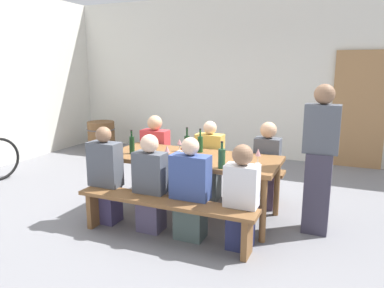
{
  "coord_description": "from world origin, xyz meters",
  "views": [
    {
      "loc": [
        1.68,
        -3.92,
        1.81
      ],
      "look_at": [
        0.0,
        0.0,
        0.9
      ],
      "focal_mm": 33.88,
      "sensor_mm": 36.0,
      "label": 1
    }
  ],
  "objects_px": {
    "seated_guest_near_1": "(150,186)",
    "seated_guest_far_0": "(155,156)",
    "wine_glass_2": "(179,142)",
    "wine_glass_3": "(258,153)",
    "standing_host": "(319,162)",
    "seated_guest_near_3": "(241,199)",
    "seated_guest_near_0": "(106,178)",
    "wine_bottle_3": "(187,144)",
    "wine_barrel": "(101,136)",
    "wine_glass_1": "(184,146)",
    "seated_guest_far_2": "(267,167)",
    "wooden_door": "(359,110)",
    "wine_bottle_2": "(222,158)",
    "bench_far": "(213,171)",
    "wine_glass_4": "(156,143)",
    "wine_bottle_1": "(132,145)",
    "seated_guest_far_1": "(210,163)",
    "wine_bottle_0": "(200,144)",
    "wine_glass_0": "(167,150)",
    "seated_guest_near_2": "(190,192)",
    "tasting_table": "(192,162)",
    "bench_near": "(164,208)"
  },
  "relations": [
    {
      "from": "seated_guest_near_1",
      "to": "seated_guest_far_0",
      "type": "distance_m",
      "value": 1.33
    },
    {
      "from": "wine_glass_2",
      "to": "wine_glass_3",
      "type": "distance_m",
      "value": 1.09
    },
    {
      "from": "standing_host",
      "to": "seated_guest_near_3",
      "type": "bearing_deg",
      "value": 46.32
    },
    {
      "from": "seated_guest_near_0",
      "to": "standing_host",
      "type": "height_order",
      "value": "standing_host"
    },
    {
      "from": "wine_bottle_3",
      "to": "seated_guest_near_0",
      "type": "bearing_deg",
      "value": -137.1
    },
    {
      "from": "seated_guest_near_3",
      "to": "wine_barrel",
      "type": "bearing_deg",
      "value": 52.94
    },
    {
      "from": "wine_glass_3",
      "to": "seated_guest_near_0",
      "type": "relative_size",
      "value": 0.15
    },
    {
      "from": "wine_glass_1",
      "to": "seated_guest_far_2",
      "type": "distance_m",
      "value": 1.14
    },
    {
      "from": "wine_bottle_3",
      "to": "seated_guest_near_3",
      "type": "relative_size",
      "value": 0.31
    },
    {
      "from": "wooden_door",
      "to": "wine_barrel",
      "type": "distance_m",
      "value": 5.17
    },
    {
      "from": "wine_glass_2",
      "to": "seated_guest_near_1",
      "type": "relative_size",
      "value": 0.15
    },
    {
      "from": "wine_bottle_2",
      "to": "seated_guest_near_3",
      "type": "bearing_deg",
      "value": -38.86
    },
    {
      "from": "wooden_door",
      "to": "bench_far",
      "type": "relative_size",
      "value": 1.05
    },
    {
      "from": "wine_glass_1",
      "to": "wine_glass_3",
      "type": "xyz_separation_m",
      "value": [
        0.91,
        -0.0,
        -0.0
      ]
    },
    {
      "from": "wine_glass_4",
      "to": "seated_guest_near_1",
      "type": "distance_m",
      "value": 0.71
    },
    {
      "from": "wine_bottle_1",
      "to": "seated_guest_far_2",
      "type": "height_order",
      "value": "seated_guest_far_2"
    },
    {
      "from": "wine_glass_3",
      "to": "standing_host",
      "type": "height_order",
      "value": "standing_host"
    },
    {
      "from": "wooden_door",
      "to": "seated_guest_far_1",
      "type": "bearing_deg",
      "value": -125.67
    },
    {
      "from": "wine_glass_3",
      "to": "seated_guest_near_0",
      "type": "height_order",
      "value": "seated_guest_near_0"
    },
    {
      "from": "seated_guest_near_3",
      "to": "seated_guest_near_1",
      "type": "bearing_deg",
      "value": 90.0
    },
    {
      "from": "seated_guest_far_1",
      "to": "wine_barrel",
      "type": "distance_m",
      "value": 3.67
    },
    {
      "from": "wine_bottle_0",
      "to": "seated_guest_near_0",
      "type": "relative_size",
      "value": 0.26
    },
    {
      "from": "wine_bottle_0",
      "to": "wine_glass_2",
      "type": "relative_size",
      "value": 1.85
    },
    {
      "from": "wine_bottle_0",
      "to": "seated_guest_far_0",
      "type": "height_order",
      "value": "seated_guest_far_0"
    },
    {
      "from": "wine_glass_2",
      "to": "seated_guest_near_3",
      "type": "relative_size",
      "value": 0.15
    },
    {
      "from": "seated_guest_near_3",
      "to": "standing_host",
      "type": "bearing_deg",
      "value": -43.68
    },
    {
      "from": "bench_far",
      "to": "wine_bottle_1",
      "type": "relative_size",
      "value": 6.71
    },
    {
      "from": "wine_glass_1",
      "to": "seated_guest_near_1",
      "type": "xyz_separation_m",
      "value": [
        -0.15,
        -0.57,
        -0.35
      ]
    },
    {
      "from": "wine_bottle_3",
      "to": "seated_guest_far_0",
      "type": "distance_m",
      "value": 0.95
    },
    {
      "from": "seated_guest_near_3",
      "to": "wine_barrel",
      "type": "height_order",
      "value": "seated_guest_near_3"
    },
    {
      "from": "wine_bottle_2",
      "to": "wine_glass_1",
      "type": "bearing_deg",
      "value": 150.92
    },
    {
      "from": "wine_glass_3",
      "to": "standing_host",
      "type": "bearing_deg",
      "value": 11.72
    },
    {
      "from": "wine_glass_0",
      "to": "wine_barrel",
      "type": "height_order",
      "value": "wine_glass_0"
    },
    {
      "from": "bench_far",
      "to": "seated_guest_near_2",
      "type": "height_order",
      "value": "seated_guest_near_2"
    },
    {
      "from": "wine_glass_1",
      "to": "bench_far",
      "type": "bearing_deg",
      "value": 82.85
    },
    {
      "from": "seated_guest_near_2",
      "to": "seated_guest_far_1",
      "type": "height_order",
      "value": "seated_guest_near_2"
    },
    {
      "from": "seated_guest_far_0",
      "to": "wine_glass_0",
      "type": "bearing_deg",
      "value": 36.58
    },
    {
      "from": "tasting_table",
      "to": "wine_bottle_3",
      "type": "height_order",
      "value": "wine_bottle_3"
    },
    {
      "from": "wine_bottle_0",
      "to": "seated_guest_far_0",
      "type": "bearing_deg",
      "value": 156.75
    },
    {
      "from": "wine_bottle_3",
      "to": "seated_guest_far_2",
      "type": "xyz_separation_m",
      "value": [
        0.9,
        0.51,
        -0.32
      ]
    },
    {
      "from": "wine_bottle_1",
      "to": "seated_guest_near_0",
      "type": "height_order",
      "value": "seated_guest_near_0"
    },
    {
      "from": "wine_glass_3",
      "to": "seated_guest_far_0",
      "type": "distance_m",
      "value": 1.8
    },
    {
      "from": "tasting_table",
      "to": "bench_near",
      "type": "xyz_separation_m",
      "value": [
        0.0,
        -0.75,
        -0.32
      ]
    },
    {
      "from": "wooden_door",
      "to": "standing_host",
      "type": "relative_size",
      "value": 1.28
    },
    {
      "from": "wine_glass_3",
      "to": "wine_barrel",
      "type": "distance_m",
      "value": 4.71
    },
    {
      "from": "wine_bottle_3",
      "to": "wine_glass_0",
      "type": "bearing_deg",
      "value": -106.3
    },
    {
      "from": "seated_guest_far_2",
      "to": "wine_barrel",
      "type": "xyz_separation_m",
      "value": [
        -3.97,
        1.81,
        -0.23
      ]
    },
    {
      "from": "tasting_table",
      "to": "wine_glass_3",
      "type": "relative_size",
      "value": 12.35
    },
    {
      "from": "bench_near",
      "to": "wine_bottle_3",
      "type": "bearing_deg",
      "value": 97.22
    },
    {
      "from": "tasting_table",
      "to": "wine_glass_4",
      "type": "distance_m",
      "value": 0.53
    }
  ]
}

